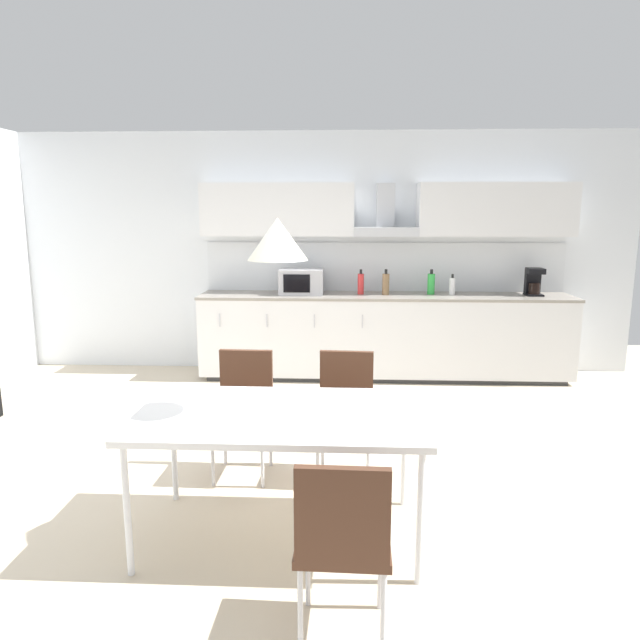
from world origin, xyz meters
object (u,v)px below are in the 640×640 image
Objects in this scene: chair_far_left at (244,400)px; chair_near_right at (343,533)px; dining_table at (280,419)px; chair_far_right at (345,401)px; bottle_white at (452,286)px; bottle_brown at (386,284)px; bottle_green at (431,284)px; microwave at (302,282)px; coffee_maker at (534,282)px; bottle_red at (361,284)px; pendant_lamp at (278,239)px.

chair_far_left is 1.00× the size of chair_near_right.
dining_table is 1.83× the size of chair_far_right.
dining_table is at bearing -114.84° from bottle_white.
bottle_brown is 0.51m from bottle_green.
microwave is 2.52m from chair_far_left.
chair_far_left is at bearing -127.37° from bottle_white.
chair_near_right is at bearing -105.82° from bottle_white.
chair_far_left is 0.72m from chair_far_right.
coffee_maker is 1.09× the size of bottle_green.
bottle_white is 1.01m from bottle_red.
chair_far_right and chair_near_right have the same top height.
bottle_brown is 1.02× the size of bottle_green.
coffee_maker is 0.19× the size of dining_table.
bottle_green is 3.60m from dining_table.
dining_table is at bearing -126.06° from coffee_maker.
bottle_red is (-0.78, -0.03, 0.00)m from bottle_green.
bottle_red is at bearing 87.71° from chair_near_right.
bottle_red is at bearing 179.88° from coffee_maker.
chair_far_right is 1.00× the size of chair_near_right.
bottle_brown is at bearing -178.15° from bottle_white.
pendant_lamp is at bearing -111.29° from bottle_green.
pendant_lamp reaches higher than chair_far_left.
pendant_lamp reaches higher than microwave.
bottle_green and bottle_red have the same top height.
dining_table is (-0.80, -3.28, -0.35)m from bottle_brown.
pendant_lamp reaches higher than dining_table.
chair_far_left is at bearing 113.10° from chair_near_right.
bottle_red is at bearing 70.50° from chair_far_left.
dining_table is at bearing -66.92° from chair_far_left.
bottle_white is at bearing 1.85° from bottle_brown.
bottle_brown reaches higher than chair_near_right.
pendant_lamp is (0.14, -3.28, 0.63)m from microwave.
bottle_red reaches higher than bottle_white.
microwave is at bearing 96.81° from chair_near_right.
bottle_brown reaches higher than bottle_white.
microwave is at bearing 101.51° from chair_far_right.
bottle_white is 0.83× the size of bottle_red.
pendant_lamp is (0.36, -0.83, 1.17)m from chair_far_left.
coffee_maker reaches higher than bottle_white.
bottle_brown reaches higher than chair_far_right.
coffee_maker is at bearing 53.94° from dining_table.
coffee_maker is (2.55, 0.03, 0.01)m from microwave.
microwave is 1.44m from bottle_green.
bottle_green is at bearing 69.46° from chair_far_right.
bottle_white is 0.26× the size of chair_far_right.
coffee_maker is 0.34× the size of chair_far_left.
bottle_brown is 0.73m from bottle_white.
microwave is 1.60× the size of coffee_maker.
microwave is 2.56m from chair_far_right.
chair_far_right is (-1.16, -2.46, -0.50)m from bottle_white.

